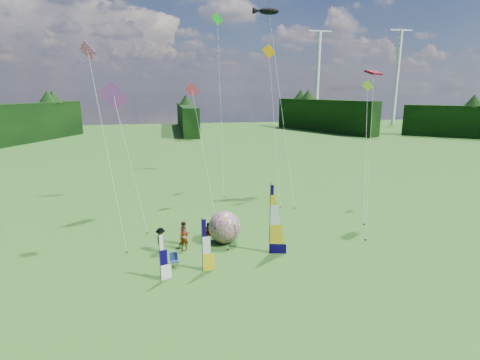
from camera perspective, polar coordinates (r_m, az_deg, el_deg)
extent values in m
plane|color=#448229|center=(24.81, 4.19, -14.55)|extent=(220.00, 220.00, 0.00)
sphere|color=#0004A4|center=(29.34, -2.35, -7.18)|extent=(2.73, 2.73, 2.53)
imported|color=#66594C|center=(28.47, -8.50, -8.83)|extent=(0.68, 0.48, 1.77)
imported|color=#66594C|center=(29.24, -8.47, -8.08)|extent=(0.98, 0.59, 1.89)
imported|color=#66594C|center=(28.42, -11.98, -8.93)|extent=(0.61, 1.25, 1.86)
imported|color=#66594C|center=(29.75, -4.83, -7.93)|extent=(0.95, 0.84, 1.55)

